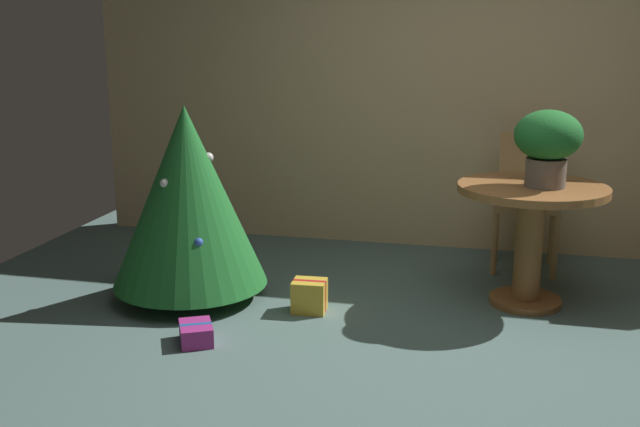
# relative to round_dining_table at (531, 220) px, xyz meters

# --- Properties ---
(ground_plane) EXTENTS (6.60, 6.60, 0.00)m
(ground_plane) POSITION_rel_round_dining_table_xyz_m (-0.44, -0.99, -0.55)
(ground_plane) COLOR #4C6660
(back_wall_panel) EXTENTS (6.00, 0.10, 2.60)m
(back_wall_panel) POSITION_rel_round_dining_table_xyz_m (-0.44, 1.21, 0.75)
(back_wall_panel) COLOR tan
(back_wall_panel) RESTS_ON ground_plane
(round_dining_table) EXTENTS (0.90, 0.90, 0.76)m
(round_dining_table) POSITION_rel_round_dining_table_xyz_m (0.00, 0.00, 0.00)
(round_dining_table) COLOR brown
(round_dining_table) RESTS_ON ground_plane
(flower_vase) EXTENTS (0.40, 0.40, 0.46)m
(flower_vase) POSITION_rel_round_dining_table_xyz_m (0.07, -0.04, 0.49)
(flower_vase) COLOR #665B51
(flower_vase) RESTS_ON round_dining_table
(wooden_chair_far) EXTENTS (0.45, 0.38, 0.96)m
(wooden_chair_far) POSITION_rel_round_dining_table_xyz_m (-0.00, 0.78, 0.00)
(wooden_chair_far) COLOR #B27F4C
(wooden_chair_far) RESTS_ON ground_plane
(holiday_tree) EXTENTS (0.98, 0.98, 1.23)m
(holiday_tree) POSITION_rel_round_dining_table_xyz_m (-2.09, -0.37, 0.12)
(holiday_tree) COLOR brown
(holiday_tree) RESTS_ON ground_plane
(gift_box_gold) EXTENTS (0.21, 0.18, 0.20)m
(gift_box_gold) POSITION_rel_round_dining_table_xyz_m (-1.29, -0.44, -0.45)
(gift_box_gold) COLOR gold
(gift_box_gold) RESTS_ON ground_plane
(gift_box_purple) EXTENTS (0.26, 0.28, 0.11)m
(gift_box_purple) POSITION_rel_round_dining_table_xyz_m (-1.78, -1.04, -0.49)
(gift_box_purple) COLOR #9E287A
(gift_box_purple) RESTS_ON ground_plane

